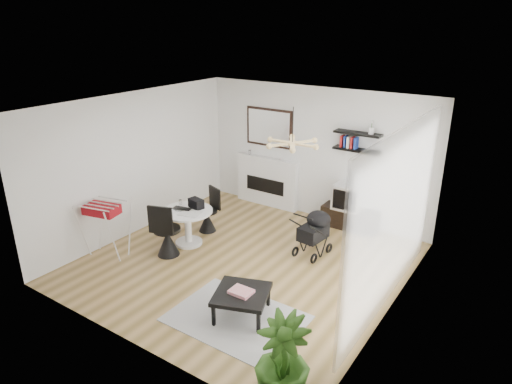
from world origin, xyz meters
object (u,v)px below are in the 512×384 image
Objects in this scene: dining_table at (188,222)px; fireplace at (267,176)px; tv_console at (350,218)px; potted_plant at (282,360)px; crt_tv at (349,197)px; drying_rack at (106,228)px; coffee_table at (242,295)px; stroller at (314,234)px.

fireplace is at bearing 86.02° from dining_table.
tv_console is 4.68m from potted_plant.
drying_rack is (-3.05, -3.40, -0.13)m from crt_tv.
drying_rack is at bearing -132.17° from tv_console.
potted_plant reaches higher than coffee_table.
drying_rack is at bearing 165.15° from potted_plant.
crt_tv is 4.68m from potted_plant.
drying_rack is at bearing -131.82° from crt_tv.
potted_plant is (1.25, -3.20, 0.16)m from stroller.
stroller reaches higher than tv_console.
fireplace is 2.30× the size of coffee_table.
potted_plant reaches higher than crt_tv.
crt_tv is 0.60× the size of coffee_table.
tv_console is at bearing 91.46° from stroller.
drying_rack is 1.07× the size of coffee_table.
tv_console is at bearing 88.30° from coffee_table.
drying_rack reaches higher than dining_table.
crt_tv is at bearing -175.35° from tv_console.
dining_table is 1.42m from drying_rack.
stroller is 0.92× the size of coffee_table.
crt_tv is (-0.04, -0.00, 0.45)m from tv_console.
tv_console is 0.46m from crt_tv.
drying_rack is (-0.88, -1.11, 0.08)m from dining_table.
coffee_table is (0.01, -2.21, -0.03)m from stroller.
drying_rack is (-1.05, -3.53, -0.16)m from fireplace.
crt_tv is at bearing -3.76° from fireplace.
crt_tv is 0.65× the size of stroller.
stroller is 2.21m from coffee_table.
stroller is 0.81× the size of potted_plant.
stroller is (2.97, 2.08, -0.16)m from drying_rack.
stroller is at bearing -37.02° from fireplace.
fireplace is at bearing 149.23° from stroller.
tv_console reaches higher than coffee_table.
crt_tv reaches higher than stroller.
crt_tv reaches higher than tv_console.
tv_console is 1.20× the size of dining_table.
fireplace is at bearing 176.24° from crt_tv.
drying_rack is at bearing -128.56° from dining_table.
fireplace reaches higher than stroller.
drying_rack is at bearing -138.73° from stroller.
dining_table is (-0.17, -2.43, -0.24)m from fireplace.
tv_console is 1.96× the size of crt_tv.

